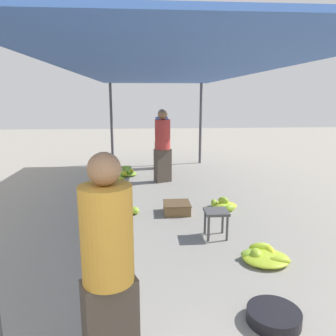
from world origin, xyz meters
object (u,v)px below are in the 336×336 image
basin_black (274,316)px  banana_pile_right_1 (223,205)px  banana_pile_left_2 (126,173)px  crate_near (177,208)px  banana_pile_right_0 (264,256)px  shopper_walking_mid (163,145)px  banana_pile_left_3 (107,223)px  stool (216,216)px  shopper_walking_far (162,138)px  banana_pile_left_0 (125,211)px  vendor_foreground (108,268)px  banana_pile_left_1 (114,179)px

basin_black → banana_pile_right_1: bearing=84.6°
banana_pile_left_2 → basin_black: bearing=-74.5°
banana_pile_left_2 → crate_near: size_ratio=1.25×
banana_pile_right_0 → shopper_walking_mid: 4.28m
banana_pile_right_1 → banana_pile_left_3: bearing=-161.2°
banana_pile_right_1 → crate_near: (-0.89, -0.15, 0.03)m
stool → banana_pile_right_0: size_ratio=0.67×
banana_pile_left_2 → banana_pile_right_0: (1.97, -4.74, -0.03)m
shopper_walking_mid → shopper_walking_far: shopper_walking_mid is taller
banana_pile_left_2 → shopper_walking_mid: size_ratio=0.34×
basin_black → banana_pile_right_0: size_ratio=0.81×
banana_pile_left_0 → banana_pile_left_2: 2.92m
banana_pile_left_3 → crate_near: 1.30m
crate_near → shopper_walking_mid: 2.38m
shopper_walking_mid → vendor_foreground: bearing=-97.2°
banana_pile_right_1 → crate_near: size_ratio=1.09×
basin_black → banana_pile_left_2: size_ratio=0.84×
banana_pile_right_1 → banana_pile_left_2: bearing=124.9°
vendor_foreground → banana_pile_left_0: size_ratio=3.09×
banana_pile_left_2 → banana_pile_right_1: size_ratio=1.14×
banana_pile_left_1 → banana_pile_left_2: banana_pile_left_1 is taller
banana_pile_left_1 → banana_pile_left_2: (0.28, 0.64, 0.00)m
banana_pile_right_1 → shopper_walking_mid: (-1.01, 2.08, 0.84)m
banana_pile_left_1 → banana_pile_right_0: 4.67m
stool → crate_near: bearing=113.8°
shopper_walking_far → banana_pile_right_0: bearing=-80.2°
vendor_foreground → banana_pile_right_0: vendor_foreground is taller
banana_pile_left_0 → banana_pile_left_2: (-0.11, 2.92, 0.02)m
crate_near → banana_pile_right_0: bearing=-62.9°
banana_pile_left_0 → banana_pile_left_1: (-0.39, 2.28, 0.02)m
banana_pile_right_1 → banana_pile_right_0: bearing=-88.7°
vendor_foreground → banana_pile_left_1: 5.80m
banana_pile_left_3 → banana_pile_right_1: (2.07, 0.70, 0.01)m
stool → banana_pile_left_1: size_ratio=0.70×
basin_black → shopper_walking_mid: 5.32m
banana_pile_left_0 → shopper_walking_mid: (0.81, 2.24, 0.84)m
shopper_walking_far → banana_pile_left_2: bearing=-137.8°
vendor_foreground → shopper_walking_mid: (0.72, 5.69, 0.02)m
banana_pile_left_3 → banana_pile_right_1: 2.19m
stool → banana_pile_left_3: (-1.65, 0.51, -0.27)m
banana_pile_left_1 → banana_pile_right_0: size_ratio=0.95×
shopper_walking_mid → shopper_walking_far: size_ratio=1.03×
banana_pile_right_1 → vendor_foreground: bearing=-115.6°
shopper_walking_far → stool: bearing=-84.0°
vendor_foreground → banana_pile_left_0: vendor_foreground is taller
banana_pile_left_1 → banana_pile_right_0: bearing=-61.3°
basin_black → banana_pile_left_3: 3.00m
basin_black → shopper_walking_far: 6.86m
shopper_walking_mid → banana_pile_left_3: bearing=-110.9°
banana_pile_left_0 → banana_pile_left_1: banana_pile_left_1 is taller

